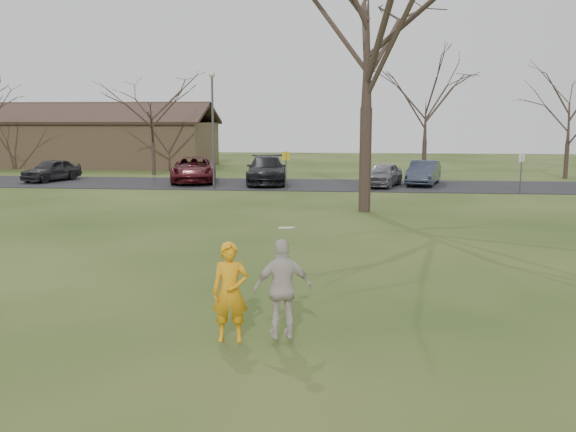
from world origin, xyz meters
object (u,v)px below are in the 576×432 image
Objects in this scene: car_3 at (267,170)px; building at (87,142)px; car_5 at (424,173)px; car_0 at (51,170)px; lamp_post at (213,115)px; player_defender at (230,292)px; catching_play at (283,289)px; car_4 at (383,175)px; big_tree at (368,36)px; car_2 at (194,170)px.

car_3 is 0.27× the size of building.
building is (-25.55, 12.43, 1.20)m from car_5.
lamp_post is at bearing 2.68° from car_0.
player_defender is at bearing -90.27° from car_3.
catching_play reaches higher than car_3.
catching_play is at bearing -62.01° from building.
player_defender is 42.93m from building.
car_3 is 4.82m from lamp_post.
car_3 is 6.72m from car_4.
player_defender is at bearing -99.45° from big_tree.
catching_play is at bearing -86.62° from car_5.
player_defender is 0.89× the size of catching_play.
car_0 is 8.81m from car_2.
car_4 is (19.89, -0.91, -0.01)m from car_0.
car_3 is 25.79m from catching_play.
big_tree reaches higher than catching_play.
building is at bearing 135.26° from car_3.
building is (-12.11, 12.50, 1.14)m from car_2.
car_5 is at bearing 18.16° from car_0.
building is (-3.31, 12.65, 1.23)m from car_0.
car_4 is at bearing 11.85° from lamp_post.
car_4 is 0.62× the size of lamp_post.
lamp_post is at bearing -47.91° from building.
car_0 is 13.14m from building.
player_defender is 0.44× the size of car_0.
car_4 is 0.92× the size of car_5.
car_2 is 0.26× the size of building.
catching_play is at bearing -38.81° from car_0.
car_2 reaches higher than car_5.
car_5 is 0.20× the size of building.
building is (-23.20, 13.57, 1.23)m from car_4.
lamp_post is (14.00, -15.50, 2.04)m from building.
car_2 is 2.82× the size of catching_play.
car_5 is 2.18× the size of catching_play.
car_5 is at bearing -11.68° from car_2.
car_2 is at bearing 107.73° from catching_play.
car_0 is 0.19× the size of building.
player_defender is 16.63m from big_tree.
building is at bearing 110.65° from player_defender.
big_tree is at bearing -68.54° from car_3.
car_4 is at bearing -17.48° from car_2.
car_5 reaches higher than car_0.
car_2 is at bearing 122.19° from lamp_post.
catching_play is at bearing -12.12° from player_defender.
car_3 reaches higher than car_5.
big_tree is at bearing -58.70° from car_2.
car_4 is at bearing 83.49° from catching_play.
catching_play is at bearing -96.06° from big_tree.
player_defender is 26.52m from car_5.
player_defender is 0.92m from catching_play.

